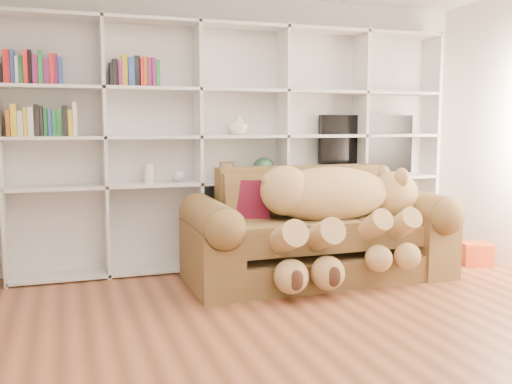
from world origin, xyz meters
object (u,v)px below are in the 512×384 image
object	(u,v)px
teddy_bear	(336,206)
tv	(366,146)
sofa	(317,236)
gift_box	(476,254)

from	to	relation	value
teddy_bear	tv	distance (m)	1.33
sofa	tv	bearing A→B (deg)	38.38
teddy_bear	tv	size ratio (longest dim) A/B	1.54
teddy_bear	gift_box	xyz separation A→B (m)	(1.63, 0.09, -0.58)
sofa	teddy_bear	world-z (taller)	teddy_bear
gift_box	tv	xyz separation A→B (m)	(-0.82, 0.84, 1.07)
tv	gift_box	bearing A→B (deg)	-45.71
sofa	gift_box	xyz separation A→B (m)	(1.73, -0.11, -0.27)
sofa	tv	distance (m)	1.41
sofa	tv	xyz separation A→B (m)	(0.91, 0.72, 0.80)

